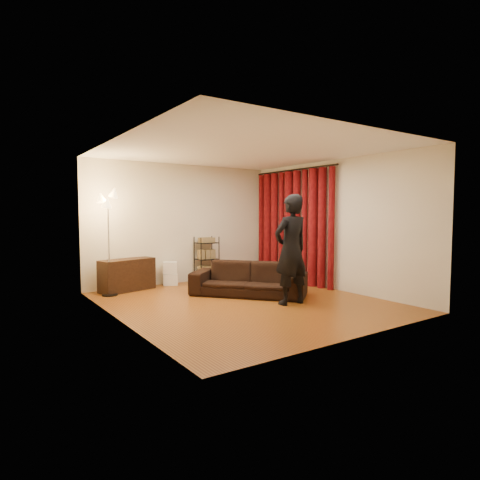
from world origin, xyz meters
TOP-DOWN VIEW (x-y plane):
  - floor at (0.00, 0.00)m, footprint 5.00×5.00m
  - ceiling at (0.00, 0.00)m, footprint 5.00×5.00m
  - wall_back at (0.00, 2.50)m, footprint 5.00×0.00m
  - wall_front at (0.00, -2.50)m, footprint 5.00×0.00m
  - wall_left at (-2.25, 0.00)m, footprint 0.00×5.00m
  - wall_right at (2.25, 0.00)m, footprint 0.00×5.00m
  - curtain_rod at (2.15, 1.12)m, footprint 0.04×2.65m
  - curtain at (2.13, 1.12)m, footprint 0.22×2.65m
  - sofa at (0.40, 0.44)m, footprint 2.08×2.22m
  - person at (0.58, -0.58)m, footprint 0.71×0.47m
  - media_cabinet at (-1.40, 2.23)m, footprint 1.19×0.69m
  - storage_boxes at (-0.39, 2.31)m, footprint 0.39×0.36m
  - wire_shelf at (0.50, 2.28)m, footprint 0.57×0.50m
  - floor_lamp at (-1.84, 1.94)m, footprint 0.38×0.38m

SIDE VIEW (x-z plane):
  - floor at x=0.00m, z-range 0.00..0.00m
  - storage_boxes at x=-0.39m, z-range 0.00..0.52m
  - sofa at x=0.40m, z-range 0.00..0.64m
  - media_cabinet at x=-1.40m, z-range 0.00..0.66m
  - wire_shelf at x=0.50m, z-range 0.00..1.05m
  - person at x=0.58m, z-range 0.00..1.93m
  - floor_lamp at x=-1.84m, z-range 0.00..2.00m
  - curtain at x=2.13m, z-range 0.00..2.55m
  - wall_back at x=0.00m, z-range -1.15..3.85m
  - wall_front at x=0.00m, z-range -1.15..3.85m
  - wall_left at x=-2.25m, z-range -1.15..3.85m
  - wall_right at x=2.25m, z-range -1.15..3.85m
  - curtain_rod at x=2.15m, z-range 2.56..2.60m
  - ceiling at x=0.00m, z-range 2.70..2.70m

